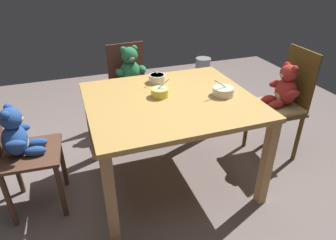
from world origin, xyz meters
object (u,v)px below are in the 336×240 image
at_px(teddy_chair_far_center, 131,75).
at_px(metal_pail, 203,66).
at_px(porridge_bowl_white_far_center, 157,78).
at_px(porridge_bowl_yellow_center, 160,92).
at_px(porridge_bowl_cream_near_right, 223,91).
at_px(teddy_chair_near_right, 283,97).
at_px(dining_table, 170,111).
at_px(teddy_chair_near_left, 18,142).

relative_size(teddy_chair_far_center, metal_pail, 3.66).
height_order(porridge_bowl_white_far_center, porridge_bowl_yellow_center, porridge_bowl_white_far_center).
height_order(porridge_bowl_cream_near_right, porridge_bowl_yellow_center, porridge_bowl_cream_near_right).
bearing_deg(teddy_chair_near_right, dining_table, 3.76).
bearing_deg(porridge_bowl_cream_near_right, porridge_bowl_yellow_center, 162.87).
relative_size(teddy_chair_near_right, porridge_bowl_white_far_center, 7.26).
xyz_separation_m(teddy_chair_near_right, porridge_bowl_yellow_center, (-1.08, 0.02, 0.19)).
bearing_deg(dining_table, porridge_bowl_yellow_center, 134.63).
bearing_deg(porridge_bowl_white_far_center, teddy_chair_near_left, -165.23).
xyz_separation_m(porridge_bowl_cream_near_right, porridge_bowl_yellow_center, (-0.43, 0.13, 0.00)).
xyz_separation_m(dining_table, teddy_chair_far_center, (-0.07, 0.96, -0.06)).
xyz_separation_m(teddy_chair_near_left, porridge_bowl_yellow_center, (0.97, 0.01, 0.20)).
height_order(teddy_chair_near_left, porridge_bowl_yellow_center, teddy_chair_near_left).
relative_size(teddy_chair_near_left, teddy_chair_near_right, 0.99).
bearing_deg(teddy_chair_far_center, porridge_bowl_white_far_center, 1.11).
bearing_deg(teddy_chair_far_center, porridge_bowl_cream_near_right, 17.68).
bearing_deg(dining_table, teddy_chair_near_right, 2.00).
xyz_separation_m(porridge_bowl_white_far_center, metal_pail, (1.31, 1.82, -0.64)).
height_order(dining_table, teddy_chair_near_left, teddy_chair_near_left).
distance_m(dining_table, porridge_bowl_white_far_center, 0.35).
distance_m(dining_table, porridge_bowl_yellow_center, 0.15).
bearing_deg(teddy_chair_near_left, teddy_chair_far_center, 47.01).
relative_size(porridge_bowl_cream_near_right, metal_pail, 0.70).
distance_m(teddy_chair_far_center, metal_pail, 1.88).
height_order(teddy_chair_near_left, teddy_chair_far_center, teddy_chair_near_left).
xyz_separation_m(teddy_chair_far_center, porridge_bowl_yellow_center, (0.01, -0.90, 0.19)).
relative_size(dining_table, porridge_bowl_yellow_center, 8.56).
relative_size(teddy_chair_far_center, porridge_bowl_cream_near_right, 5.23).
height_order(porridge_bowl_cream_near_right, metal_pail, porridge_bowl_cream_near_right).
distance_m(dining_table, teddy_chair_near_right, 1.02).
bearing_deg(porridge_bowl_cream_near_right, teddy_chair_near_left, 174.88).
height_order(teddy_chair_far_center, porridge_bowl_yellow_center, teddy_chair_far_center).
distance_m(porridge_bowl_cream_near_right, metal_pail, 2.50).
height_order(porridge_bowl_white_far_center, metal_pail, porridge_bowl_white_far_center).
height_order(teddy_chair_far_center, porridge_bowl_white_far_center, teddy_chair_far_center).
height_order(dining_table, porridge_bowl_yellow_center, porridge_bowl_yellow_center).
relative_size(porridge_bowl_white_far_center, porridge_bowl_yellow_center, 0.96).
bearing_deg(metal_pail, teddy_chair_near_left, -138.16).
xyz_separation_m(teddy_chair_near_right, porridge_bowl_white_far_center, (-1.01, 0.29, 0.19)).
relative_size(porridge_bowl_cream_near_right, porridge_bowl_white_far_center, 1.24).
relative_size(teddy_chair_far_center, porridge_bowl_white_far_center, 6.46).
xyz_separation_m(teddy_chair_near_right, metal_pail, (0.29, 2.11, -0.44)).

